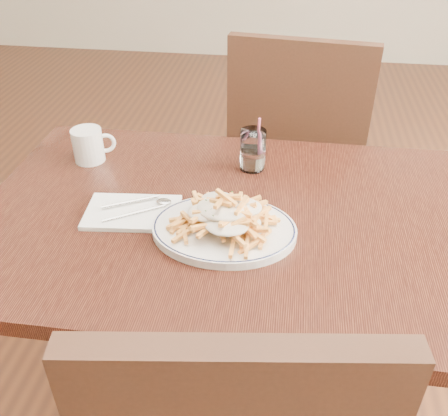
% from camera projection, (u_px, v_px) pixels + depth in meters
% --- Properties ---
extents(floor, '(7.00, 7.00, 0.00)m').
position_uv_depth(floor, '(225.00, 400.00, 1.62)').
color(floor, black).
rests_on(floor, ground).
extents(table, '(1.20, 0.80, 0.75)m').
position_uv_depth(table, '(226.00, 238.00, 1.24)').
color(table, black).
rests_on(table, ground).
extents(chair_far, '(0.52, 0.52, 1.01)m').
position_uv_depth(chair_far, '(297.00, 150.00, 1.83)').
color(chair_far, black).
rests_on(chair_far, ground).
extents(fries_plate, '(0.39, 0.36, 0.02)m').
position_uv_depth(fries_plate, '(224.00, 229.00, 1.12)').
color(fries_plate, white).
rests_on(fries_plate, table).
extents(loaded_fries, '(0.23, 0.18, 0.07)m').
position_uv_depth(loaded_fries, '(224.00, 213.00, 1.10)').
color(loaded_fries, '#F2A64A').
rests_on(loaded_fries, fries_plate).
extents(napkin, '(0.23, 0.16, 0.01)m').
position_uv_depth(napkin, '(132.00, 212.00, 1.19)').
color(napkin, white).
rests_on(napkin, table).
extents(cutlery, '(0.18, 0.16, 0.01)m').
position_uv_depth(cutlery, '(133.00, 208.00, 1.19)').
color(cutlery, silver).
rests_on(cutlery, napkin).
extents(water_glass, '(0.07, 0.07, 0.15)m').
position_uv_depth(water_glass, '(253.00, 152.00, 1.34)').
color(water_glass, white).
rests_on(water_glass, table).
extents(coffee_mug, '(0.11, 0.08, 0.09)m').
position_uv_depth(coffee_mug, '(89.00, 145.00, 1.38)').
color(coffee_mug, white).
rests_on(coffee_mug, table).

